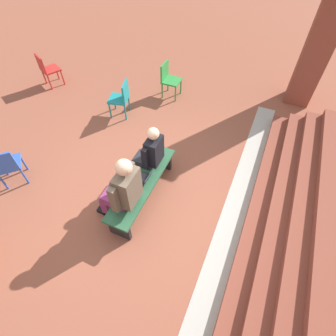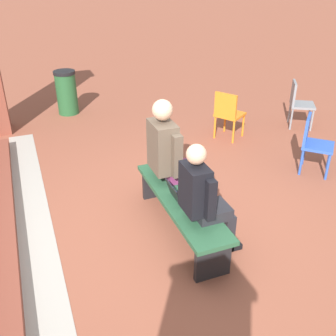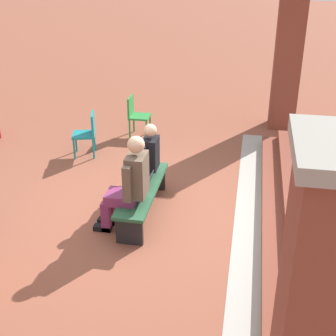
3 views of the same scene
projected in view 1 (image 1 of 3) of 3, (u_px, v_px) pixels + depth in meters
ground_plane at (149, 199)px, 4.69m from camera, size 60.00×60.00×0.00m
concrete_strip at (229, 229)px, 4.31m from camera, size 7.07×0.40×0.01m
brick_steps at (294, 245)px, 3.89m from camera, size 6.27×1.20×0.60m
brick_pillar_left_of_steps at (322, 40)px, 5.54m from camera, size 0.64×0.64×2.94m
bench at (142, 185)px, 4.45m from camera, size 1.80×0.44×0.45m
person_student at (149, 154)px, 4.46m from camera, size 0.51×0.64×1.29m
person_adult at (122, 190)px, 3.89m from camera, size 0.60×0.76×1.44m
laptop at (143, 179)px, 4.36m from camera, size 0.32×0.29×0.21m
plastic_chair_by_pillar at (121, 97)px, 5.90m from camera, size 0.52×0.52×0.84m
plastic_chair_mid_courtyard at (7, 165)px, 4.58m from camera, size 0.59×0.59×0.84m
plastic_chair_far_left at (169, 78)px, 6.43m from camera, size 0.42×0.42×0.84m
plastic_chair_foreground at (47, 68)px, 6.73m from camera, size 0.56×0.56×0.84m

